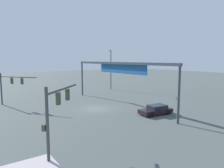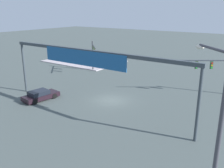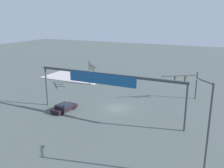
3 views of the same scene
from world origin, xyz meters
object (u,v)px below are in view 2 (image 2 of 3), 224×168
at_px(sedan_car_approaching, 40,95).
at_px(traffic_signal_near_corner, 93,52).
at_px(traffic_signal_opposite_side, 213,68).
at_px(streetlamp_curved_arm, 214,141).
at_px(fire_hydrant_on_curb, 89,63).

bearing_deg(sedan_car_approaching, traffic_signal_near_corner, 20.75).
relative_size(traffic_signal_near_corner, traffic_signal_opposite_side, 0.93).
xyz_separation_m(traffic_signal_opposite_side, sedan_car_approaching, (16.52, 14.37, -2.94)).
height_order(traffic_signal_opposite_side, streetlamp_curved_arm, streetlamp_curved_arm).
distance_m(streetlamp_curved_arm, fire_hydrant_on_curb, 40.16).
bearing_deg(traffic_signal_opposite_side, fire_hydrant_on_curb, -44.36).
xyz_separation_m(streetlamp_curved_arm, sedan_car_approaching, (21.89, -8.14, -4.78)).
xyz_separation_m(traffic_signal_near_corner, traffic_signal_opposite_side, (-20.04, 0.27, -0.09)).
xyz_separation_m(streetlamp_curved_arm, fire_hydrant_on_curb, (29.74, -26.55, -4.87)).
height_order(streetlamp_curved_arm, sedan_car_approaching, streetlamp_curved_arm).
xyz_separation_m(traffic_signal_near_corner, sedan_car_approaching, (-3.51, 14.63, -3.03)).
xyz_separation_m(traffic_signal_near_corner, streetlamp_curved_arm, (-25.41, 22.77, 1.75)).
bearing_deg(traffic_signal_opposite_side, streetlamp_curved_arm, 68.49).
distance_m(traffic_signal_near_corner, streetlamp_curved_arm, 34.16).
bearing_deg(fire_hydrant_on_curb, sedan_car_approaching, 113.08).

